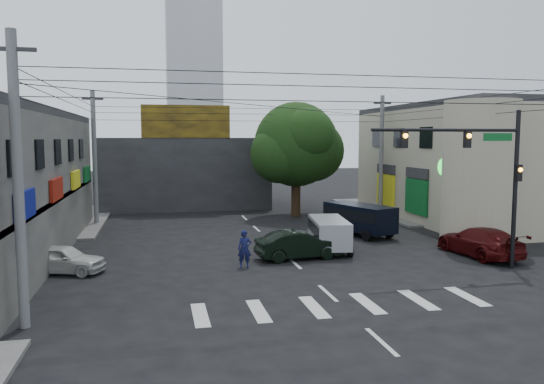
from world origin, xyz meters
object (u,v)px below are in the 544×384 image
object	(u,v)px
dark_sedan	(299,245)
silver_minivan	(329,235)
white_compact	(62,259)
maroon_sedan	(479,242)
utility_pole_far_left	(95,158)
navy_van	(359,220)
traffic_gantry	(483,164)
utility_pole_near_left	(18,182)
traffic_officer	(245,249)
street_tree	(296,145)
utility_pole_far_right	(381,156)

from	to	relation	value
dark_sedan	silver_minivan	distance (m)	2.42
white_compact	maroon_sedan	distance (m)	20.06
utility_pole_far_left	silver_minivan	distance (m)	17.86
white_compact	navy_van	bearing A→B (deg)	-51.12
traffic_gantry	utility_pole_near_left	size ratio (longest dim) A/B	0.78
traffic_officer	maroon_sedan	bearing A→B (deg)	2.75
utility_pole_far_left	white_compact	size ratio (longest dim) A/B	2.30
dark_sedan	maroon_sedan	world-z (taller)	maroon_sedan
traffic_gantry	utility_pole_far_left	bearing A→B (deg)	137.14
utility_pole_far_left	silver_minivan	bearing A→B (deg)	-42.12
street_tree	silver_minivan	distance (m)	13.61
maroon_sedan	traffic_gantry	bearing A→B (deg)	52.37
traffic_gantry	traffic_officer	xyz separation A→B (m)	(-10.29, 2.74, -3.96)
utility_pole_near_left	white_compact	distance (m)	8.00
street_tree	silver_minivan	world-z (taller)	street_tree
dark_sedan	silver_minivan	world-z (taller)	silver_minivan
dark_sedan	white_compact	bearing A→B (deg)	86.90
utility_pole_far_right	silver_minivan	world-z (taller)	utility_pole_far_right
street_tree	navy_van	bearing A→B (deg)	-78.70
silver_minivan	navy_van	size ratio (longest dim) A/B	0.82
utility_pole_near_left	traffic_gantry	bearing A→B (deg)	10.80
street_tree	utility_pole_near_left	bearing A→B (deg)	-124.00
traffic_gantry	white_compact	size ratio (longest dim) A/B	1.80
utility_pole_near_left	street_tree	bearing A→B (deg)	56.00
utility_pole_far_left	maroon_sedan	distance (m)	24.97
traffic_gantry	maroon_sedan	size ratio (longest dim) A/B	1.37
traffic_gantry	traffic_officer	distance (m)	11.36
traffic_gantry	dark_sedan	distance (m)	9.32
utility_pole_far_right	dark_sedan	distance (m)	16.94
white_compact	silver_minivan	xyz separation A→B (m)	(12.96, 1.84, 0.23)
utility_pole_near_left	maroon_sedan	world-z (taller)	utility_pole_near_left
traffic_gantry	utility_pole_far_right	world-z (taller)	utility_pole_far_right
maroon_sedan	silver_minivan	xyz separation A→B (m)	(-7.09, 2.66, 0.12)
navy_van	traffic_gantry	bearing A→B (deg)	171.64
utility_pole_far_left	navy_van	bearing A→B (deg)	-25.34
utility_pole_far_left	utility_pole_far_right	size ratio (longest dim) A/B	1.00
utility_pole_near_left	silver_minivan	distance (m)	16.09
traffic_officer	silver_minivan	bearing A→B (deg)	30.68
utility_pole_far_right	utility_pole_far_left	bearing A→B (deg)	180.00
street_tree	traffic_officer	bearing A→B (deg)	-112.95
maroon_sedan	silver_minivan	bearing A→B (deg)	-25.02
maroon_sedan	street_tree	bearing A→B (deg)	-74.60
street_tree	traffic_officer	size ratio (longest dim) A/B	4.97
traffic_gantry	navy_van	world-z (taller)	traffic_gantry
street_tree	navy_van	xyz separation A→B (m)	(1.74, -8.69, -4.52)
dark_sedan	maroon_sedan	distance (m)	9.18
maroon_sedan	navy_van	xyz separation A→B (m)	(-3.81, 6.69, 0.22)
traffic_gantry	maroon_sedan	bearing A→B (deg)	56.80
utility_pole_far_right	silver_minivan	size ratio (longest dim) A/B	2.19
utility_pole_far_right	silver_minivan	distance (m)	14.70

